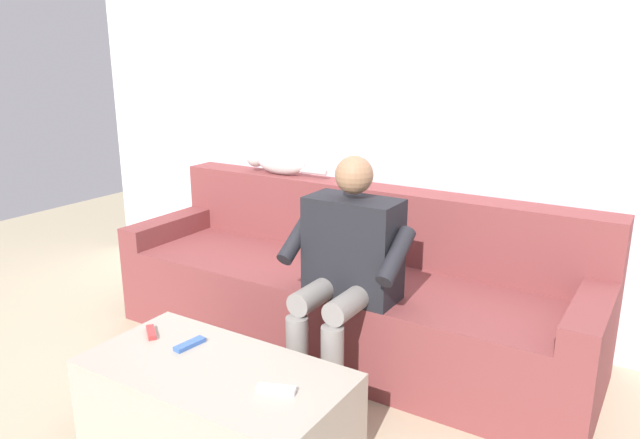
# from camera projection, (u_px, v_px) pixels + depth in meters

# --- Properties ---
(ground_plane) EXTENTS (8.00, 8.00, 0.00)m
(ground_plane) POSITION_uv_depth(u_px,v_px,m) (268.00, 407.00, 2.71)
(ground_plane) COLOR tan
(back_wall) EXTENTS (4.74, 0.06, 2.65)m
(back_wall) POSITION_uv_depth(u_px,v_px,m) (397.00, 94.00, 3.39)
(back_wall) COLOR silver
(back_wall) RESTS_ON ground
(couch) EXTENTS (2.58, 0.81, 0.83)m
(couch) POSITION_uv_depth(u_px,v_px,m) (350.00, 291.00, 3.24)
(couch) COLOR brown
(couch) RESTS_ON ground
(coffee_table) EXTENTS (1.07, 0.55, 0.36)m
(coffee_table) POSITION_uv_depth(u_px,v_px,m) (216.00, 408.00, 2.39)
(coffee_table) COLOR #A89E8E
(coffee_table) RESTS_ON ground
(person_solo_seated) EXTENTS (0.58, 0.49, 1.11)m
(person_solo_seated) POSITION_uv_depth(u_px,v_px,m) (346.00, 263.00, 2.71)
(person_solo_seated) COLOR black
(person_solo_seated) RESTS_ON ground
(cat_on_backrest) EXTENTS (0.57, 0.12, 0.15)m
(cat_on_backrest) POSITION_uv_depth(u_px,v_px,m) (276.00, 162.00, 3.62)
(cat_on_backrest) COLOR silver
(cat_on_backrest) RESTS_ON couch
(remote_red) EXTENTS (0.12, 0.10, 0.02)m
(remote_red) POSITION_uv_depth(u_px,v_px,m) (151.00, 332.00, 2.60)
(remote_red) COLOR #B73333
(remote_red) RESTS_ON coffee_table
(remote_blue) EXTENTS (0.06, 0.15, 0.02)m
(remote_blue) POSITION_uv_depth(u_px,v_px,m) (190.00, 344.00, 2.50)
(remote_blue) COLOR #3860B7
(remote_blue) RESTS_ON coffee_table
(remote_white) EXTENTS (0.15, 0.09, 0.02)m
(remote_white) POSITION_uv_depth(u_px,v_px,m) (276.00, 390.00, 2.16)
(remote_white) COLOR white
(remote_white) RESTS_ON coffee_table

